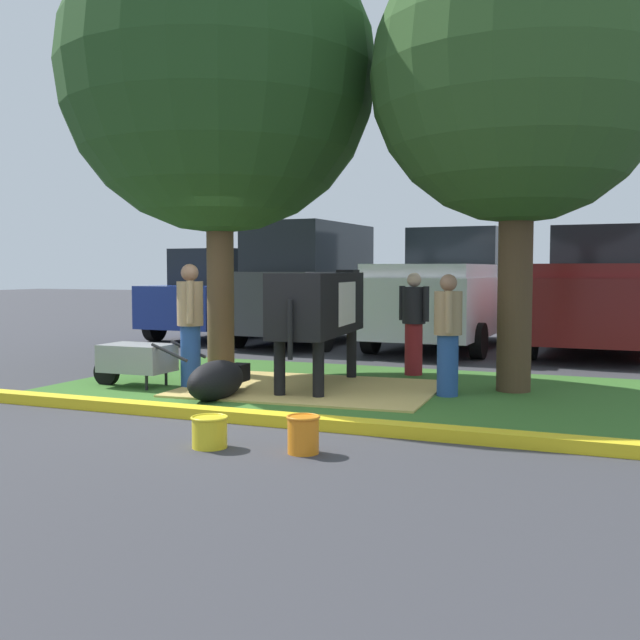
% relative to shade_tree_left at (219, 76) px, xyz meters
% --- Properties ---
extents(ground_plane, '(80.00, 80.00, 0.00)m').
position_rel_shade_tree_left_xyz_m(ground_plane, '(1.52, -2.24, -4.32)').
color(ground_plane, '#38383D').
extents(grass_island, '(7.44, 4.54, 0.02)m').
position_rel_shade_tree_left_xyz_m(grass_island, '(2.08, -0.37, -4.31)').
color(grass_island, '#386B28').
rests_on(grass_island, ground).
extents(curb_yellow, '(8.64, 0.24, 0.12)m').
position_rel_shade_tree_left_xyz_m(curb_yellow, '(2.08, -2.79, -4.26)').
color(curb_yellow, yellow).
rests_on(curb_yellow, ground).
extents(hay_bedding, '(3.34, 2.60, 0.04)m').
position_rel_shade_tree_left_xyz_m(hay_bedding, '(1.72, -0.67, -4.30)').
color(hay_bedding, tan).
rests_on(hay_bedding, ground).
extents(shade_tree_left, '(4.50, 4.50, 6.59)m').
position_rel_shade_tree_left_xyz_m(shade_tree_left, '(0.00, 0.00, 0.00)').
color(shade_tree_left, brown).
rests_on(shade_tree_left, ground).
extents(shade_tree_right, '(3.70, 3.70, 5.85)m').
position_rel_shade_tree_left_xyz_m(shade_tree_right, '(4.15, 0.20, -0.35)').
color(shade_tree_right, '#4C3823').
rests_on(shade_tree_right, ground).
extents(cow_holstein, '(0.97, 3.13, 1.56)m').
position_rel_shade_tree_left_xyz_m(cow_holstein, '(1.72, -0.36, -3.22)').
color(cow_holstein, black).
rests_on(cow_holstein, ground).
extents(calf_lying, '(0.52, 1.31, 0.48)m').
position_rel_shade_tree_left_xyz_m(calf_lying, '(0.95, -1.73, -4.09)').
color(calf_lying, black).
rests_on(calf_lying, ground).
extents(person_handler, '(0.50, 0.34, 1.52)m').
position_rel_shade_tree_left_xyz_m(person_handler, '(2.57, 1.15, -3.51)').
color(person_handler, maroon).
rests_on(person_handler, ground).
extents(person_visitor_near, '(0.34, 0.51, 1.51)m').
position_rel_shade_tree_left_xyz_m(person_visitor_near, '(3.46, -0.49, -3.52)').
color(person_visitor_near, '#23478C').
rests_on(person_visitor_near, ground).
extents(person_visitor_far, '(0.34, 0.46, 1.64)m').
position_rel_shade_tree_left_xyz_m(person_visitor_far, '(0.21, -1.16, -3.44)').
color(person_visitor_far, '#23478C').
rests_on(person_visitor_far, ground).
extents(wheelbarrow, '(1.60, 0.60, 0.63)m').
position_rel_shade_tree_left_xyz_m(wheelbarrow, '(-0.53, -1.33, -3.94)').
color(wheelbarrow, gray).
rests_on(wheelbarrow, ground).
extents(bucket_yellow, '(0.33, 0.33, 0.28)m').
position_rel_shade_tree_left_xyz_m(bucket_yellow, '(2.13, -3.89, -4.18)').
color(bucket_yellow, yellow).
rests_on(bucket_yellow, ground).
extents(bucket_orange, '(0.29, 0.29, 0.33)m').
position_rel_shade_tree_left_xyz_m(bucket_orange, '(2.98, -3.76, -4.15)').
color(bucket_orange, orange).
rests_on(bucket_orange, ground).
extents(sedan_blue, '(2.10, 4.44, 2.02)m').
position_rel_shade_tree_left_xyz_m(sedan_blue, '(-3.18, 5.64, -3.34)').
color(sedan_blue, navy).
rests_on(sedan_blue, ground).
extents(suv_dark_grey, '(2.20, 4.64, 2.52)m').
position_rel_shade_tree_left_xyz_m(suv_dark_grey, '(-0.81, 5.16, -3.05)').
color(suv_dark_grey, '#3D3D42').
rests_on(suv_dark_grey, ground).
extents(pickup_truck_black, '(2.31, 5.44, 2.42)m').
position_rel_shade_tree_left_xyz_m(pickup_truck_black, '(2.09, 5.53, -3.21)').
color(pickup_truck_black, silver).
rests_on(pickup_truck_black, ground).
extents(pickup_truck_maroon, '(2.31, 5.44, 2.42)m').
position_rel_shade_tree_left_xyz_m(pickup_truck_maroon, '(4.93, 5.75, -3.21)').
color(pickup_truck_maroon, maroon).
rests_on(pickup_truck_maroon, ground).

